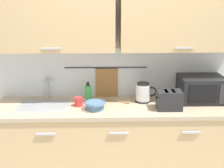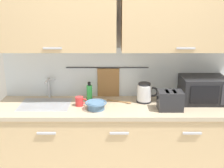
{
  "view_description": "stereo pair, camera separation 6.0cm",
  "coord_description": "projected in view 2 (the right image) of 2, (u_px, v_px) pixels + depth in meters",
  "views": [
    {
      "loc": [
        -0.13,
        -2.43,
        1.97
      ],
      "look_at": [
        -0.06,
        0.33,
        1.12
      ],
      "focal_mm": 45.58,
      "sensor_mm": 36.0,
      "label": 1
    },
    {
      "loc": [
        -0.07,
        -2.43,
        1.97
      ],
      "look_at": [
        -0.06,
        0.33,
        1.12
      ],
      "focal_mm": 45.58,
      "sensor_mm": 36.0,
      "label": 2
    }
  ],
  "objects": [
    {
      "name": "back_wall_assembly",
      "position": [
        117.0,
        42.0,
        2.97
      ],
      "size": [
        3.7,
        0.41,
        2.5
      ],
      "color": "silver",
      "rests_on": "ground"
    },
    {
      "name": "toaster",
      "position": [
        169.0,
        100.0,
        2.79
      ],
      "size": [
        0.26,
        0.17,
        0.19
      ],
      "color": "#232326",
      "rests_on": "counter_unit"
    },
    {
      "name": "counter_unit",
      "position": [
        116.0,
        144.0,
        3.06
      ],
      "size": [
        2.53,
        0.64,
        0.9
      ],
      "color": "tan",
      "rests_on": "ground"
    },
    {
      "name": "mixing_bowl",
      "position": [
        95.0,
        105.0,
        2.81
      ],
      "size": [
        0.21,
        0.21,
        0.08
      ],
      "color": "#4C7093",
      "rests_on": "counter_unit"
    },
    {
      "name": "electric_kettle",
      "position": [
        144.0,
        93.0,
        2.99
      ],
      "size": [
        0.23,
        0.16,
        0.21
      ],
      "color": "black",
      "rests_on": "counter_unit"
    },
    {
      "name": "mug_near_sink",
      "position": [
        79.0,
        101.0,
        2.9
      ],
      "size": [
        0.12,
        0.08,
        0.09
      ],
      "color": "red",
      "rests_on": "counter_unit"
    },
    {
      "name": "microwave",
      "position": [
        202.0,
        89.0,
        2.99
      ],
      "size": [
        0.46,
        0.35,
        0.27
      ],
      "color": "black",
      "rests_on": "counter_unit"
    },
    {
      "name": "dish_soap_bottle",
      "position": [
        88.0,
        92.0,
        3.07
      ],
      "size": [
        0.06,
        0.06,
        0.2
      ],
      "color": "green",
      "rests_on": "counter_unit"
    },
    {
      "name": "sink_faucet",
      "position": [
        47.0,
        85.0,
        3.1
      ],
      "size": [
        0.09,
        0.17,
        0.22
      ],
      "color": "#B2B5BA",
      "rests_on": "counter_unit"
    },
    {
      "name": "wooden_spoon",
      "position": [
        121.0,
        102.0,
        3.01
      ],
      "size": [
        0.27,
        0.13,
        0.01
      ],
      "color": "#9E7042",
      "rests_on": "counter_unit"
    }
  ]
}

